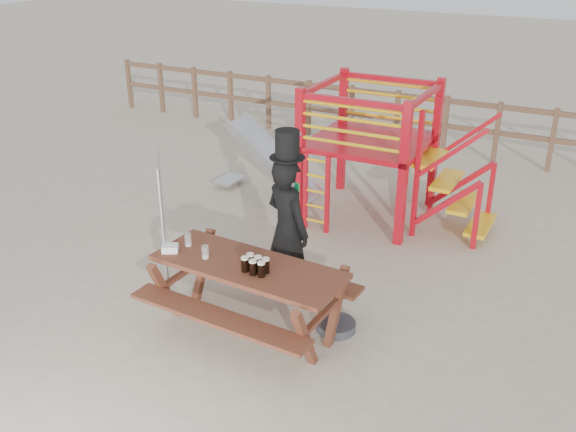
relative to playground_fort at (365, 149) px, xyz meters
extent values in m
plane|color=#C4B098|center=(-0.12, -3.58, -1.07)|extent=(60.00, 60.00, 0.00)
cube|color=brown|center=(-0.12, 3.42, 0.03)|extent=(15.00, 0.06, 0.10)
cube|color=brown|center=(-0.12, 3.42, -0.47)|extent=(15.00, 0.06, 0.10)
cube|color=brown|center=(-7.62, 3.42, -0.47)|extent=(0.09, 0.09, 1.20)
cube|color=brown|center=(-6.62, 3.42, -0.47)|extent=(0.09, 0.09, 1.20)
cube|color=brown|center=(-5.62, 3.42, -0.47)|extent=(0.09, 0.09, 1.20)
cube|color=brown|center=(-4.62, 3.42, -0.47)|extent=(0.09, 0.09, 1.20)
cube|color=brown|center=(-3.62, 3.42, -0.47)|extent=(0.09, 0.09, 1.20)
cube|color=brown|center=(-2.62, 3.42, -0.47)|extent=(0.09, 0.09, 1.20)
cube|color=brown|center=(-1.62, 3.42, -0.47)|extent=(0.09, 0.09, 1.20)
cube|color=brown|center=(-0.62, 3.42, -0.47)|extent=(0.09, 0.09, 1.20)
cube|color=brown|center=(0.38, 3.42, -0.47)|extent=(0.09, 0.09, 1.20)
cube|color=brown|center=(1.38, 3.42, -0.47)|extent=(0.09, 0.09, 1.20)
cube|color=brown|center=(2.38, 3.42, -0.47)|extent=(0.09, 0.09, 1.20)
cube|color=#B30B18|center=(-0.72, -0.78, -0.02)|extent=(0.12, 0.12, 2.10)
cube|color=#B30B18|center=(0.88, -0.78, -0.02)|extent=(0.12, 0.12, 2.10)
cube|color=#B30B18|center=(-0.72, 0.82, -0.02)|extent=(0.12, 0.12, 2.10)
cube|color=#B30B18|center=(0.88, 0.82, -0.02)|extent=(0.12, 0.12, 2.10)
cube|color=#B30B18|center=(0.08, 0.02, 0.13)|extent=(1.72, 1.72, 0.08)
cube|color=#B30B18|center=(0.08, -0.78, 0.93)|extent=(1.60, 0.08, 0.08)
cube|color=#B30B18|center=(0.08, 0.82, 0.93)|extent=(1.60, 0.08, 0.08)
cube|color=#B30B18|center=(-0.72, 0.02, 0.93)|extent=(0.08, 1.60, 0.08)
cube|color=#B30B18|center=(0.88, 0.02, 0.93)|extent=(0.08, 1.60, 0.08)
cylinder|color=yellow|center=(0.08, -0.78, 0.31)|extent=(1.50, 0.05, 0.05)
cylinder|color=yellow|center=(0.08, 0.82, 0.31)|extent=(1.50, 0.05, 0.05)
cylinder|color=yellow|center=(0.08, -0.78, 0.49)|extent=(1.50, 0.05, 0.05)
cylinder|color=yellow|center=(0.08, 0.82, 0.49)|extent=(1.50, 0.05, 0.05)
cylinder|color=yellow|center=(0.08, -0.78, 0.67)|extent=(1.50, 0.05, 0.05)
cylinder|color=yellow|center=(0.08, 0.82, 0.67)|extent=(1.50, 0.05, 0.05)
cylinder|color=yellow|center=(0.08, -0.78, 0.85)|extent=(1.50, 0.05, 0.05)
cylinder|color=yellow|center=(0.08, 0.82, 0.85)|extent=(1.50, 0.05, 0.05)
cube|color=#B30B18|center=(-0.55, -0.93, -0.47)|extent=(0.06, 0.06, 1.20)
cube|color=#B30B18|center=(-0.19, -0.93, -0.47)|extent=(0.06, 0.06, 1.20)
cylinder|color=yellow|center=(-0.37, -0.93, -0.92)|extent=(0.36, 0.04, 0.04)
cylinder|color=yellow|center=(-0.37, -0.93, -0.68)|extent=(0.36, 0.04, 0.04)
cylinder|color=yellow|center=(-0.37, -0.93, -0.44)|extent=(0.36, 0.04, 0.04)
cylinder|color=yellow|center=(-0.37, -0.93, -0.20)|extent=(0.36, 0.04, 0.04)
cylinder|color=yellow|center=(-0.37, -0.93, 0.04)|extent=(0.36, 0.04, 0.04)
cube|color=yellow|center=(1.03, 0.02, 0.01)|extent=(0.30, 0.90, 0.06)
cube|color=yellow|center=(1.31, 0.02, -0.29)|extent=(0.30, 0.90, 0.06)
cube|color=yellow|center=(1.59, 0.02, -0.59)|extent=(0.30, 0.90, 0.06)
cube|color=yellow|center=(1.87, 0.02, -0.89)|extent=(0.30, 0.90, 0.06)
cube|color=#B30B18|center=(1.43, -0.43, -0.47)|extent=(0.95, 0.08, 0.86)
cube|color=#B30B18|center=(1.43, 0.47, -0.47)|extent=(0.95, 0.08, 0.86)
cube|color=silver|center=(-1.62, 0.02, -0.45)|extent=(1.53, 0.55, 1.21)
cube|color=silver|center=(-1.62, -0.25, -0.41)|extent=(1.58, 0.04, 1.28)
cube|color=silver|center=(-1.62, 0.29, -0.41)|extent=(1.58, 0.04, 1.28)
cube|color=silver|center=(-2.52, 0.02, -0.97)|extent=(0.35, 0.55, 0.05)
cube|color=brown|center=(0.08, -3.64, -0.26)|extent=(2.19, 0.92, 0.05)
cube|color=brown|center=(0.05, -4.23, -0.59)|extent=(2.16, 0.41, 0.04)
cube|color=brown|center=(0.11, -3.05, -0.59)|extent=(2.16, 0.41, 0.04)
cube|color=brown|center=(-0.83, -3.59, -0.68)|extent=(0.15, 1.29, 0.77)
cube|color=brown|center=(1.00, -3.69, -0.68)|extent=(0.15, 1.29, 0.77)
imported|color=black|center=(0.13, -2.80, -0.17)|extent=(0.78, 0.66, 1.81)
cube|color=#0B7E39|center=(0.18, -2.67, 0.05)|extent=(0.07, 0.05, 0.42)
cylinder|color=black|center=(0.13, -2.80, 0.74)|extent=(0.41, 0.41, 0.01)
cylinder|color=black|center=(0.13, -2.80, 0.91)|extent=(0.28, 0.28, 0.31)
cube|color=white|center=(0.18, -2.67, 1.02)|extent=(0.13, 0.06, 0.04)
cylinder|color=#B2B2B7|center=(-0.95, -3.77, -0.17)|extent=(0.04, 0.04, 1.81)
cylinder|color=#343439|center=(0.96, -3.21, -1.02)|extent=(0.45, 0.45, 0.10)
cylinder|color=#343439|center=(0.96, -3.21, -0.93)|extent=(0.05, 0.05, 0.09)
cube|color=white|center=(-0.86, -3.79, -0.20)|extent=(0.23, 0.21, 0.08)
cylinder|color=black|center=(0.13, -3.79, -0.16)|extent=(0.08, 0.08, 0.15)
cylinder|color=#EEE2C2|center=(0.13, -3.79, -0.08)|extent=(0.08, 0.08, 0.02)
cylinder|color=black|center=(0.24, -3.81, -0.16)|extent=(0.08, 0.08, 0.15)
cylinder|color=#EEE2C2|center=(0.24, -3.81, -0.08)|extent=(0.08, 0.08, 0.02)
cylinder|color=black|center=(0.34, -3.80, -0.16)|extent=(0.08, 0.08, 0.15)
cylinder|color=#EEE2C2|center=(0.34, -3.80, -0.08)|extent=(0.08, 0.08, 0.02)
cylinder|color=black|center=(0.15, -3.70, -0.16)|extent=(0.08, 0.08, 0.15)
cylinder|color=#EEE2C2|center=(0.15, -3.70, -0.08)|extent=(0.08, 0.08, 0.02)
cylinder|color=black|center=(0.25, -3.71, -0.16)|extent=(0.08, 0.08, 0.15)
cylinder|color=#EEE2C2|center=(0.25, -3.71, -0.08)|extent=(0.08, 0.08, 0.02)
cylinder|color=black|center=(0.34, -3.71, -0.16)|extent=(0.08, 0.08, 0.15)
cylinder|color=#EEE2C2|center=(0.34, -3.71, -0.08)|extent=(0.08, 0.08, 0.02)
cylinder|color=silver|center=(-0.41, -3.73, -0.16)|extent=(0.08, 0.08, 0.15)
cylinder|color=#EEE2C2|center=(-0.41, -3.73, -0.23)|extent=(0.07, 0.07, 0.02)
cylinder|color=silver|center=(-0.76, -3.57, -0.16)|extent=(0.08, 0.08, 0.15)
cylinder|color=#EEE2C2|center=(-0.76, -3.57, -0.23)|extent=(0.07, 0.07, 0.02)
camera|label=1|loc=(3.33, -8.88, 3.13)|focal=40.00mm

